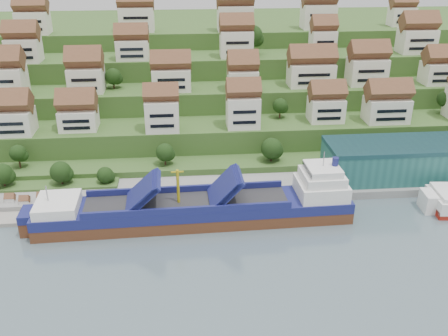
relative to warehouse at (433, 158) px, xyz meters
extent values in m
plane|color=slate|center=(-52.00, -17.00, -7.20)|extent=(300.00, 300.00, 0.00)
cube|color=gray|center=(-32.00, -2.00, -6.10)|extent=(180.00, 14.00, 2.20)
cube|color=gray|center=(-110.00, -5.00, -6.70)|extent=(45.00, 20.00, 1.00)
cube|color=#2D4C1E|center=(-52.00, 69.00, -5.20)|extent=(260.00, 128.00, 4.00)
cube|color=#2D4C1E|center=(-52.00, 74.00, -1.70)|extent=(260.00, 118.00, 11.00)
cube|color=#2D4C1E|center=(-52.00, 82.00, 1.80)|extent=(260.00, 102.00, 18.00)
cube|color=#2D4C1E|center=(-52.00, 90.00, 5.30)|extent=(260.00, 86.00, 25.00)
cube|color=#2D4C1E|center=(-52.00, 99.00, 8.30)|extent=(260.00, 68.00, 31.00)
cube|color=white|center=(-118.29, 20.23, 7.34)|extent=(11.03, 8.66, 7.08)
cube|color=white|center=(-100.26, 22.54, 6.85)|extent=(10.94, 8.57, 6.11)
cube|color=white|center=(-75.30, 18.87, 8.43)|extent=(9.82, 7.03, 9.26)
cube|color=white|center=(-51.15, 19.95, 8.54)|extent=(9.74, 7.62, 9.48)
cube|color=white|center=(-24.79, 22.99, 7.44)|extent=(10.50, 7.73, 7.27)
cube|color=white|center=(-6.22, 20.92, 7.51)|extent=(13.07, 8.26, 7.43)
cube|color=white|center=(-125.20, 36.10, 15.25)|extent=(14.41, 8.90, 8.91)
cube|color=white|center=(-99.56, 38.19, 14.74)|extent=(10.97, 8.98, 7.88)
cube|color=white|center=(-72.42, 37.20, 14.35)|extent=(12.37, 7.90, 7.11)
cube|color=white|center=(-49.50, 35.18, 14.13)|extent=(9.41, 8.56, 6.66)
cube|color=white|center=(-26.19, 38.41, 14.57)|extent=(14.96, 8.36, 7.55)
cube|color=white|center=(-7.12, 38.48, 15.20)|extent=(12.48, 8.18, 8.80)
cube|color=white|center=(17.31, 37.22, 14.39)|extent=(10.54, 8.04, 7.17)
cube|color=white|center=(-121.50, 51.60, 21.70)|extent=(10.81, 7.86, 7.80)
cube|color=white|center=(-85.50, 51.92, 21.16)|extent=(10.94, 7.30, 6.73)
cube|color=white|center=(-49.68, 52.62, 22.34)|extent=(11.17, 7.79, 9.08)
cube|color=white|center=(-19.29, 51.58, 22.23)|extent=(8.46, 7.14, 8.86)
cube|color=white|center=(16.00, 53.78, 22.02)|extent=(12.44, 8.47, 8.43)
cube|color=white|center=(-122.22, 70.34, 27.79)|extent=(11.33, 8.03, 7.99)
cube|color=white|center=(-85.00, 72.05, 28.21)|extent=(12.78, 7.51, 8.82)
cube|color=white|center=(-48.23, 70.42, 28.37)|extent=(13.08, 8.15, 9.14)
cube|color=white|center=(-15.78, 72.54, 28.32)|extent=(12.43, 8.73, 9.04)
cube|color=white|center=(18.91, 75.79, 27.41)|extent=(9.47, 7.05, 7.22)
ellipsoid|color=#1C3913|center=(-115.68, 10.93, 1.28)|extent=(4.68, 4.68, 4.68)
ellipsoid|color=#1C3913|center=(-44.05, 9.11, 0.76)|extent=(6.18, 6.18, 6.18)
ellipsoid|color=#1C3913|center=(-74.74, 9.29, 0.67)|extent=(5.12, 5.12, 5.12)
ellipsoid|color=#1C3913|center=(2.09, 26.11, 7.43)|extent=(4.44, 4.44, 4.44)
ellipsoid|color=#1C3913|center=(15.20, 26.11, 8.83)|extent=(5.19, 5.19, 5.19)
ellipsoid|color=#1C3913|center=(-38.51, 26.66, 7.87)|extent=(4.71, 4.71, 4.71)
ellipsoid|color=#1C3913|center=(-10.57, 42.83, 16.87)|extent=(4.22, 4.22, 4.22)
ellipsoid|color=#1C3913|center=(-91.45, 40.97, 14.76)|extent=(5.36, 5.36, 5.36)
ellipsoid|color=#1C3913|center=(-43.56, 56.21, 24.46)|extent=(7.31, 7.31, 7.31)
ellipsoid|color=#1C3913|center=(-16.24, 58.94, 22.48)|extent=(4.93, 4.93, 4.93)
ellipsoid|color=#1C3913|center=(-15.46, 56.97, 21.77)|extent=(4.36, 4.36, 4.36)
ellipsoid|color=#1C3913|center=(-117.52, 2.00, -0.80)|extent=(5.53, 5.53, 5.53)
ellipsoid|color=#1C3913|center=(-102.41, 2.00, -0.85)|extent=(5.72, 5.72, 5.72)
ellipsoid|color=#1C3913|center=(-90.82, 2.00, -2.35)|extent=(4.56, 4.56, 4.56)
cube|color=#23615C|center=(0.00, 0.00, 0.00)|extent=(60.00, 15.00, 10.00)
cylinder|color=gray|center=(-34.00, -7.00, -1.00)|extent=(0.16, 0.16, 8.00)
cube|color=maroon|center=(-33.40, -7.00, 2.60)|extent=(1.20, 0.05, 0.80)
cube|color=white|center=(-114.00, -5.50, -5.10)|extent=(2.40, 2.20, 2.20)
cube|color=white|center=(-110.00, -7.00, -5.10)|extent=(2.40, 2.20, 2.20)
cube|color=white|center=(-106.00, -5.50, -5.10)|extent=(2.40, 2.20, 2.20)
cube|color=#59301B|center=(-67.15, -16.11, -6.20)|extent=(76.21, 13.58, 4.87)
cube|color=navy|center=(-67.15, -16.11, -3.01)|extent=(76.21, 13.69, 2.53)
cube|color=white|center=(-99.27, -16.91, -0.58)|extent=(10.01, 11.34, 2.53)
cube|color=#262628|center=(-69.10, -16.15, -1.75)|extent=(48.91, 11.14, 0.29)
cube|color=navy|center=(-79.81, -16.42, 1.56)|extent=(7.56, 10.93, 6.73)
cube|color=navy|center=(-60.34, -15.94, 1.56)|extent=(7.19, 10.92, 7.11)
cylinder|color=gold|center=(-71.05, -16.20, 2.54)|extent=(0.70, 0.70, 8.76)
cube|color=white|center=(-36.01, -15.33, 0.10)|extent=(11.96, 11.39, 3.89)
cube|color=white|center=(-36.01, -15.33, 3.22)|extent=(9.98, 10.17, 2.43)
cube|color=white|center=(-36.01, -15.33, 5.26)|extent=(8.01, 8.95, 1.75)
cylinder|color=navy|center=(-33.09, -15.25, 7.11)|extent=(1.60, 1.60, 2.14)
camera|label=1|loc=(-69.50, -121.84, 56.44)|focal=40.00mm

